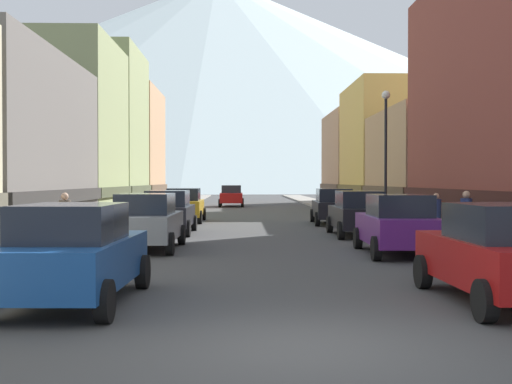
{
  "coord_description": "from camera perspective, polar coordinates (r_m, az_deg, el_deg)",
  "views": [
    {
      "loc": [
        -0.85,
        -8.69,
        2.19
      ],
      "look_at": [
        -0.03,
        26.17,
        1.58
      ],
      "focal_mm": 46.86,
      "sensor_mm": 36.0,
      "label": 1
    }
  ],
  "objects": [
    {
      "name": "pedestrian_1",
      "position": [
        21.99,
        17.51,
        -2.3
      ],
      "size": [
        0.36,
        0.36,
        1.71
      ],
      "color": "navy",
      "rests_on": "sidewalk_right"
    },
    {
      "name": "car_right_2",
      "position": [
        26.56,
        8.74,
        -1.8
      ],
      "size": [
        2.09,
        4.41,
        1.78
      ],
      "color": "black",
      "rests_on": "ground"
    },
    {
      "name": "potted_plant_1",
      "position": [
        25.06,
        16.93,
        -2.4
      ],
      "size": [
        0.67,
        0.67,
        0.98
      ],
      "color": "brown",
      "rests_on": "sidewalk_right"
    },
    {
      "name": "car_driving_0",
      "position": [
        55.89,
        -2.12,
        -0.32
      ],
      "size": [
        2.06,
        4.4,
        1.78
      ],
      "color": "#9E1111",
      "rests_on": "ground"
    },
    {
      "name": "storefront_left_2",
      "position": [
        37.2,
        -17.45,
        4.67
      ],
      "size": [
        7.57,
        8.5,
        9.53
      ],
      "color": "#8C9966",
      "rests_on": "ground"
    },
    {
      "name": "streetlamp_right",
      "position": [
        29.04,
        11.02,
        4.52
      ],
      "size": [
        0.36,
        0.36,
        5.86
      ],
      "color": "black",
      "rests_on": "sidewalk_right"
    },
    {
      "name": "pedestrian_2",
      "position": [
        25.06,
        15.13,
        -2.05
      ],
      "size": [
        0.36,
        0.36,
        1.58
      ],
      "color": "navy",
      "rests_on": "sidewalk_right"
    },
    {
      "name": "storefront_right_4",
      "position": [
        63.56,
        9.01,
        2.7
      ],
      "size": [
        6.43,
        11.88,
        8.48
      ],
      "color": "tan",
      "rests_on": "ground"
    },
    {
      "name": "car_right_0",
      "position": [
        12.68,
        20.26,
        -4.91
      ],
      "size": [
        2.12,
        4.43,
        1.78
      ],
      "color": "#9E1111",
      "rests_on": "ground"
    },
    {
      "name": "car_left_0",
      "position": [
        12.27,
        -15.31,
        -5.08
      ],
      "size": [
        2.18,
        4.45,
        1.78
      ],
      "color": "#19478C",
      "rests_on": "ground"
    },
    {
      "name": "storefront_right_3",
      "position": [
        52.09,
        12.31,
        3.59
      ],
      "size": [
        8.15,
        11.06,
        9.45
      ],
      "color": "#D8B259",
      "rests_on": "ground"
    },
    {
      "name": "ground_plane",
      "position": [
        9.0,
        4.23,
        -13.11
      ],
      "size": [
        400.0,
        400.0,
        0.0
      ],
      "primitive_type": "plane",
      "color": "#3F3F3F"
    },
    {
      "name": "car_right_3",
      "position": [
        33.55,
        6.62,
        -1.21
      ],
      "size": [
        2.21,
        4.47,
        1.78
      ],
      "color": "black",
      "rests_on": "ground"
    },
    {
      "name": "storefront_left_3",
      "position": [
        45.87,
        -14.7,
        4.76
      ],
      "size": [
        8.11,
        8.58,
        10.8
      ],
      "color": "#8C9966",
      "rests_on": "ground"
    },
    {
      "name": "pedestrian_0",
      "position": [
        21.36,
        -16.0,
        -2.46
      ],
      "size": [
        0.36,
        0.36,
        1.66
      ],
      "color": "brown",
      "rests_on": "sidewalk_left"
    },
    {
      "name": "car_right_1",
      "position": [
        20.16,
        12.01,
        -2.7
      ],
      "size": [
        2.16,
        4.44,
        1.78
      ],
      "color": "#591E72",
      "rests_on": "ground"
    },
    {
      "name": "mountain_backdrop",
      "position": [
        271.72,
        -3.36,
        9.34
      ],
      "size": [
        333.16,
        333.16,
        83.2
      ],
      "primitive_type": "cone",
      "color": "silver",
      "rests_on": "ground"
    },
    {
      "name": "car_left_3",
      "position": [
        35.26,
        -6.15,
        -1.11
      ],
      "size": [
        2.08,
        4.41,
        1.78
      ],
      "color": "#B28419",
      "rests_on": "ground"
    },
    {
      "name": "car_left_2",
      "position": [
        27.55,
        -7.5,
        -1.7
      ],
      "size": [
        2.1,
        4.42,
        1.78
      ],
      "color": "black",
      "rests_on": "ground"
    },
    {
      "name": "sidewalk_right",
      "position": [
        44.31,
        7.88,
        -1.75
      ],
      "size": [
        2.5,
        100.0,
        0.15
      ],
      "primitive_type": "cube",
      "color": "gray",
      "rests_on": "ground"
    },
    {
      "name": "storefront_right_2",
      "position": [
        41.22,
        17.35,
        2.13
      ],
      "size": [
        10.01,
        11.12,
        6.31
      ],
      "color": "tan",
      "rests_on": "ground"
    },
    {
      "name": "car_left_1",
      "position": [
        21.31,
        -9.31,
        -2.49
      ],
      "size": [
        2.13,
        4.43,
        1.78
      ],
      "color": "slate",
      "rests_on": "ground"
    },
    {
      "name": "sidewalk_left",
      "position": [
        44.07,
        -8.39,
        -1.76
      ],
      "size": [
        2.5,
        100.0,
        0.15
      ],
      "primitive_type": "cube",
      "color": "gray",
      "rests_on": "ground"
    },
    {
      "name": "storefront_left_4",
      "position": [
        55.41,
        -12.16,
        3.49
      ],
      "size": [
        7.75,
        10.05,
        9.56
      ],
      "color": "tan",
      "rests_on": "ground"
    }
  ]
}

